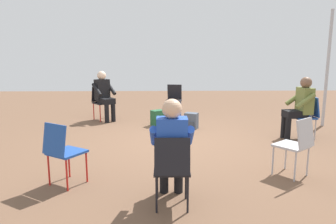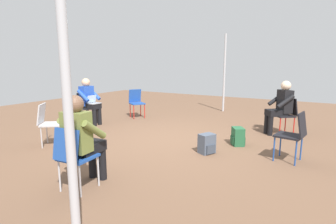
{
  "view_description": "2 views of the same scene",
  "coord_description": "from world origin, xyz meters",
  "px_view_note": "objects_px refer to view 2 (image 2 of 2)",
  "views": [
    {
      "loc": [
        -0.3,
        -6.19,
        1.76
      ],
      "look_at": [
        -0.16,
        0.0,
        0.58
      ],
      "focal_mm": 35.0,
      "sensor_mm": 36.0,
      "label": 1
    },
    {
      "loc": [
        4.71,
        2.78,
        1.62
      ],
      "look_at": [
        0.06,
        -0.01,
        0.62
      ],
      "focal_mm": 28.0,
      "sensor_mm": 36.0,
      "label": 2
    }
  ],
  "objects_px": {
    "chair_southeast": "(48,121)",
    "backpack_by_empty_chair": "(207,145)",
    "chair_southwest": "(136,101)",
    "backpack_near_laptop_user": "(238,137)",
    "person_with_laptop": "(89,99)",
    "person_in_black": "(281,105)",
    "chair_northwest": "(287,113)",
    "chair_east": "(74,154)",
    "chair_north": "(294,133)",
    "person_in_olive": "(82,136)",
    "chair_south": "(85,106)"
  },
  "relations": [
    {
      "from": "chair_southwest",
      "to": "backpack_by_empty_chair",
      "type": "relative_size",
      "value": 2.36
    },
    {
      "from": "backpack_near_laptop_user",
      "to": "person_with_laptop",
      "type": "bearing_deg",
      "value": -87.09
    },
    {
      "from": "chair_northwest",
      "to": "chair_south",
      "type": "xyz_separation_m",
      "value": [
        1.64,
        -4.86,
        0.0
      ]
    },
    {
      "from": "person_in_black",
      "to": "chair_southwest",
      "type": "bearing_deg",
      "value": 53.39
    },
    {
      "from": "backpack_near_laptop_user",
      "to": "backpack_by_empty_chair",
      "type": "relative_size",
      "value": 1.0
    },
    {
      "from": "chair_northwest",
      "to": "chair_south",
      "type": "bearing_deg",
      "value": 70.05
    },
    {
      "from": "chair_northwest",
      "to": "chair_south",
      "type": "distance_m",
      "value": 5.13
    },
    {
      "from": "backpack_by_empty_chair",
      "to": "chair_north",
      "type": "bearing_deg",
      "value": 103.58
    },
    {
      "from": "chair_north",
      "to": "person_with_laptop",
      "type": "xyz_separation_m",
      "value": [
        -0.23,
        -5.02,
        0.2
      ]
    },
    {
      "from": "person_with_laptop",
      "to": "backpack_near_laptop_user",
      "type": "distance_m",
      "value": 4.02
    },
    {
      "from": "chair_southeast",
      "to": "backpack_near_laptop_user",
      "type": "bearing_deg",
      "value": 82.47
    },
    {
      "from": "chair_south",
      "to": "person_with_laptop",
      "type": "distance_m",
      "value": 0.26
    },
    {
      "from": "chair_southeast",
      "to": "person_in_black",
      "type": "bearing_deg",
      "value": 92.11
    },
    {
      "from": "chair_east",
      "to": "person_in_olive",
      "type": "bearing_deg",
      "value": 90.0
    },
    {
      "from": "chair_northwest",
      "to": "person_in_olive",
      "type": "xyz_separation_m",
      "value": [
        4.28,
        -1.95,
        0.2
      ]
    },
    {
      "from": "backpack_by_empty_chair",
      "to": "backpack_near_laptop_user",
      "type": "bearing_deg",
      "value": 155.51
    },
    {
      "from": "chair_south",
      "to": "backpack_near_laptop_user",
      "type": "height_order",
      "value": "chair_south"
    },
    {
      "from": "chair_south",
      "to": "person_in_olive",
      "type": "distance_m",
      "value": 3.93
    },
    {
      "from": "chair_northwest",
      "to": "chair_southwest",
      "type": "xyz_separation_m",
      "value": [
        0.24,
        -4.19,
        0.0
      ]
    },
    {
      "from": "chair_southeast",
      "to": "backpack_by_empty_chair",
      "type": "relative_size",
      "value": 2.36
    },
    {
      "from": "person_in_black",
      "to": "backpack_near_laptop_user",
      "type": "xyz_separation_m",
      "value": [
        1.34,
        -0.58,
        -0.54
      ]
    },
    {
      "from": "chair_southwest",
      "to": "chair_southeast",
      "type": "xyz_separation_m",
      "value": [
        3.15,
        0.24,
        0.0
      ]
    },
    {
      "from": "backpack_near_laptop_user",
      "to": "person_in_olive",
      "type": "bearing_deg",
      "value": -23.74
    },
    {
      "from": "chair_southwest",
      "to": "person_in_black",
      "type": "distance_m",
      "value": 4.07
    },
    {
      "from": "chair_east",
      "to": "person_with_laptop",
      "type": "bearing_deg",
      "value": 128.45
    },
    {
      "from": "chair_northwest",
      "to": "chair_north",
      "type": "bearing_deg",
      "value": 151.45
    },
    {
      "from": "chair_southwest",
      "to": "chair_south",
      "type": "distance_m",
      "value": 1.55
    },
    {
      "from": "chair_northwest",
      "to": "chair_southeast",
      "type": "relative_size",
      "value": 1.0
    },
    {
      "from": "chair_southeast",
      "to": "backpack_by_empty_chair",
      "type": "xyz_separation_m",
      "value": [
        -1.19,
        2.89,
        -0.34
      ]
    },
    {
      "from": "person_in_olive",
      "to": "chair_northwest",
      "type": "bearing_deg",
      "value": 59.35
    },
    {
      "from": "backpack_near_laptop_user",
      "to": "chair_east",
      "type": "bearing_deg",
      "value": -22.28
    },
    {
      "from": "chair_north",
      "to": "chair_south",
      "type": "distance_m",
      "value": 5.2
    },
    {
      "from": "chair_southeast",
      "to": "person_in_black",
      "type": "relative_size",
      "value": 0.69
    },
    {
      "from": "chair_north",
      "to": "chair_east",
      "type": "bearing_deg",
      "value": 147.33
    },
    {
      "from": "chair_north",
      "to": "backpack_near_laptop_user",
      "type": "relative_size",
      "value": 2.36
    },
    {
      "from": "chair_southwest",
      "to": "person_in_olive",
      "type": "xyz_separation_m",
      "value": [
        4.03,
        2.23,
        0.2
      ]
    },
    {
      "from": "chair_southwest",
      "to": "chair_southeast",
      "type": "height_order",
      "value": "same"
    },
    {
      "from": "person_with_laptop",
      "to": "backpack_by_empty_chair",
      "type": "relative_size",
      "value": 3.44
    },
    {
      "from": "chair_east",
      "to": "backpack_near_laptop_user",
      "type": "bearing_deg",
      "value": 61.64
    },
    {
      "from": "chair_southwest",
      "to": "backpack_by_empty_chair",
      "type": "bearing_deg",
      "value": 90.68
    },
    {
      "from": "chair_southwest",
      "to": "person_with_laptop",
      "type": "distance_m",
      "value": 1.5
    },
    {
      "from": "chair_northwest",
      "to": "backpack_near_laptop_user",
      "type": "relative_size",
      "value": 2.36
    },
    {
      "from": "chair_northwest",
      "to": "chair_south",
      "type": "height_order",
      "value": "same"
    },
    {
      "from": "chair_southwest",
      "to": "backpack_near_laptop_user",
      "type": "relative_size",
      "value": 2.36
    },
    {
      "from": "chair_southeast",
      "to": "backpack_near_laptop_user",
      "type": "xyz_separation_m",
      "value": [
        -1.96,
        3.24,
        -0.34
      ]
    },
    {
      "from": "chair_southeast",
      "to": "person_with_laptop",
      "type": "relative_size",
      "value": 0.69
    },
    {
      "from": "chair_southeast",
      "to": "chair_north",
      "type": "distance_m",
      "value": 4.54
    },
    {
      "from": "chair_northwest",
      "to": "person_in_black",
      "type": "xyz_separation_m",
      "value": [
        0.1,
        -0.13,
        0.2
      ]
    },
    {
      "from": "chair_east",
      "to": "backpack_near_laptop_user",
      "type": "height_order",
      "value": "chair_east"
    },
    {
      "from": "chair_northwest",
      "to": "person_in_black",
      "type": "distance_m",
      "value": 0.26
    }
  ]
}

